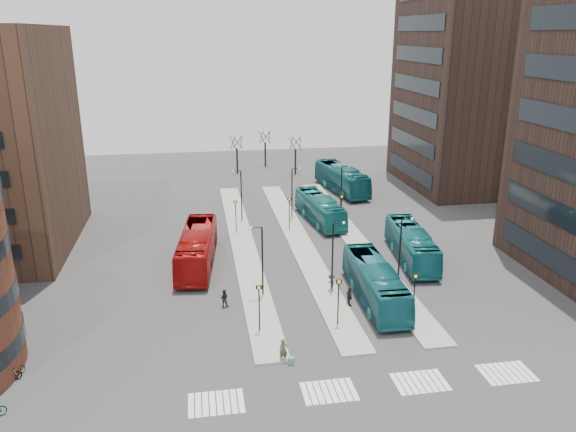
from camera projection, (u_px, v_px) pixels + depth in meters
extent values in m
plane|color=#2E2E31|center=(363.00, 432.00, 31.39)|extent=(160.00, 160.00, 0.00)
cube|color=gray|center=(243.00, 245.00, 58.85)|extent=(2.50, 45.00, 0.15)
cube|color=gray|center=(299.00, 242.00, 59.79)|extent=(2.50, 45.00, 0.15)
cube|color=gray|center=(354.00, 238.00, 60.74)|extent=(2.50, 45.00, 0.15)
cube|color=#19488D|center=(291.00, 361.00, 37.78)|extent=(0.48, 0.42, 0.51)
imported|color=#9A0C0B|center=(197.00, 248.00, 53.50)|extent=(4.34, 12.85, 3.51)
imported|color=#145B66|center=(375.00, 283.00, 46.35)|extent=(3.06, 11.79, 3.26)
imported|color=#156869|center=(320.00, 209.00, 65.89)|extent=(4.02, 11.55, 3.15)
imported|color=#15646B|center=(411.00, 244.00, 54.75)|extent=(4.03, 11.83, 3.23)
imported|color=#12535B|center=(341.00, 179.00, 78.49)|extent=(5.08, 13.30, 3.62)
imported|color=#49472C|center=(283.00, 350.00, 37.94)|extent=(0.66, 0.50, 1.66)
imported|color=black|center=(224.00, 298.00, 45.57)|extent=(0.83, 0.71, 1.50)
imported|color=black|center=(349.00, 297.00, 45.70)|extent=(0.56, 1.00, 1.62)
imported|color=black|center=(331.00, 283.00, 48.26)|extent=(0.63, 1.04, 1.57)
imported|color=gray|center=(8.00, 375.00, 35.87)|extent=(1.63, 0.76, 0.94)
imported|color=gray|center=(12.00, 369.00, 36.61)|extent=(1.64, 0.91, 0.82)
cube|color=silver|center=(191.00, 405.00, 33.64)|extent=(0.35, 2.40, 0.01)
cube|color=silver|center=(198.00, 405.00, 33.71)|extent=(0.35, 2.40, 0.01)
cube|color=silver|center=(205.00, 404.00, 33.77)|extent=(0.35, 2.40, 0.01)
cube|color=silver|center=(213.00, 403.00, 33.84)|extent=(0.35, 2.40, 0.01)
cube|color=silver|center=(220.00, 402.00, 33.91)|extent=(0.35, 2.40, 0.01)
cube|color=silver|center=(227.00, 402.00, 33.98)|extent=(0.35, 2.40, 0.01)
cube|color=silver|center=(234.00, 401.00, 34.04)|extent=(0.35, 2.40, 0.01)
cube|color=silver|center=(241.00, 400.00, 34.11)|extent=(0.35, 2.40, 0.01)
cube|color=silver|center=(305.00, 394.00, 34.74)|extent=(0.35, 2.40, 0.01)
cube|color=silver|center=(312.00, 393.00, 34.81)|extent=(0.35, 2.40, 0.01)
cube|color=silver|center=(319.00, 392.00, 34.88)|extent=(0.35, 2.40, 0.01)
cube|color=silver|center=(326.00, 392.00, 34.94)|extent=(0.35, 2.40, 0.01)
cube|color=silver|center=(332.00, 391.00, 35.01)|extent=(0.35, 2.40, 0.01)
cube|color=silver|center=(339.00, 390.00, 35.08)|extent=(0.35, 2.40, 0.01)
cube|color=silver|center=(346.00, 389.00, 35.15)|extent=(0.35, 2.40, 0.01)
cube|color=silver|center=(352.00, 389.00, 35.21)|extent=(0.35, 2.40, 0.01)
cube|color=silver|center=(398.00, 384.00, 35.69)|extent=(0.35, 2.40, 0.01)
cube|color=silver|center=(404.00, 383.00, 35.75)|extent=(0.35, 2.40, 0.01)
cube|color=silver|center=(411.00, 383.00, 35.82)|extent=(0.35, 2.40, 0.01)
cube|color=silver|center=(417.00, 382.00, 35.89)|extent=(0.35, 2.40, 0.01)
cube|color=silver|center=(423.00, 381.00, 35.96)|extent=(0.35, 2.40, 0.01)
cube|color=silver|center=(430.00, 381.00, 36.02)|extent=(0.35, 2.40, 0.01)
cube|color=silver|center=(436.00, 380.00, 36.09)|extent=(0.35, 2.40, 0.01)
cube|color=silver|center=(442.00, 379.00, 36.16)|extent=(0.35, 2.40, 0.01)
cube|color=silver|center=(485.00, 375.00, 36.63)|extent=(0.35, 2.40, 0.01)
cube|color=silver|center=(491.00, 374.00, 36.70)|extent=(0.35, 2.40, 0.01)
cube|color=silver|center=(498.00, 374.00, 36.77)|extent=(0.35, 2.40, 0.01)
cube|color=silver|center=(504.00, 373.00, 36.83)|extent=(0.35, 2.40, 0.01)
cube|color=silver|center=(510.00, 372.00, 36.90)|extent=(0.35, 2.40, 0.01)
cube|color=silver|center=(516.00, 372.00, 36.97)|extent=(0.35, 2.40, 0.01)
cube|color=silver|center=(522.00, 371.00, 37.04)|extent=(0.35, 2.40, 0.01)
cube|color=silver|center=(528.00, 371.00, 37.10)|extent=(0.35, 2.40, 0.01)
cube|color=black|center=(553.00, 258.00, 49.06)|extent=(0.12, 16.00, 2.00)
cube|color=black|center=(560.00, 215.00, 47.81)|extent=(0.12, 16.00, 2.00)
cube|color=black|center=(567.00, 169.00, 46.57)|extent=(0.12, 16.00, 2.00)
cube|color=black|center=(575.00, 121.00, 45.32)|extent=(0.12, 16.00, 2.00)
cube|color=#2E2019|center=(484.00, 80.00, 78.61)|extent=(20.00, 20.00, 30.00)
cube|color=black|center=(409.00, 169.00, 80.92)|extent=(0.12, 16.00, 2.00)
cube|color=black|center=(411.00, 142.00, 79.67)|extent=(0.12, 16.00, 2.00)
cube|color=black|center=(413.00, 114.00, 78.43)|extent=(0.12, 16.00, 2.00)
cube|color=black|center=(415.00, 84.00, 77.18)|extent=(0.12, 16.00, 2.00)
cube|color=black|center=(417.00, 54.00, 75.94)|extent=(0.12, 16.00, 2.00)
cube|color=black|center=(420.00, 23.00, 74.69)|extent=(0.12, 16.00, 2.00)
cylinder|color=black|center=(259.00, 309.00, 41.35)|extent=(0.10, 0.10, 3.50)
cube|color=black|center=(259.00, 287.00, 40.80)|extent=(0.45, 0.10, 0.30)
cube|color=yellow|center=(259.00, 288.00, 40.75)|extent=(0.20, 0.02, 0.20)
cylinder|color=black|center=(236.00, 217.00, 61.97)|extent=(0.10, 0.10, 3.50)
cube|color=black|center=(235.00, 202.00, 61.42)|extent=(0.45, 0.10, 0.30)
cube|color=yellow|center=(235.00, 202.00, 61.36)|extent=(0.20, 0.02, 0.20)
cylinder|color=black|center=(338.00, 303.00, 42.29)|extent=(0.10, 0.10, 3.50)
cube|color=black|center=(339.00, 282.00, 41.75)|extent=(0.45, 0.10, 0.30)
cube|color=yellow|center=(339.00, 282.00, 41.69)|extent=(0.20, 0.02, 0.20)
cylinder|color=black|center=(289.00, 214.00, 62.91)|extent=(0.10, 0.10, 3.50)
cube|color=black|center=(289.00, 199.00, 62.37)|extent=(0.45, 0.10, 0.30)
cube|color=yellow|center=(289.00, 199.00, 62.31)|extent=(0.20, 0.02, 0.20)
cylinder|color=black|center=(414.00, 297.00, 43.24)|extent=(0.10, 0.10, 3.50)
cube|color=black|center=(415.00, 276.00, 42.69)|extent=(0.45, 0.10, 0.30)
cube|color=yellow|center=(416.00, 276.00, 42.64)|extent=(0.20, 0.02, 0.20)
cylinder|color=black|center=(341.00, 211.00, 63.86)|extent=(0.10, 0.10, 3.50)
cube|color=black|center=(342.00, 197.00, 63.31)|extent=(0.45, 0.10, 0.30)
cube|color=yellow|center=(342.00, 197.00, 63.25)|extent=(0.20, 0.02, 0.20)
cylinder|color=black|center=(262.00, 261.00, 46.74)|extent=(0.14, 0.14, 6.00)
cylinder|color=black|center=(256.00, 228.00, 45.73)|extent=(0.90, 0.08, 0.08)
sphere|color=silver|center=(251.00, 228.00, 45.66)|extent=(0.24, 0.24, 0.24)
cylinder|color=black|center=(241.00, 196.00, 65.48)|extent=(0.14, 0.14, 6.00)
cylinder|color=black|center=(237.00, 171.00, 64.48)|extent=(0.90, 0.08, 0.08)
sphere|color=silver|center=(233.00, 171.00, 64.41)|extent=(0.24, 0.24, 0.24)
cylinder|color=black|center=(332.00, 257.00, 47.68)|extent=(0.14, 0.14, 6.00)
cylinder|color=black|center=(339.00, 223.00, 46.82)|extent=(0.90, 0.08, 0.08)
sphere|color=silver|center=(344.00, 223.00, 46.89)|extent=(0.24, 0.24, 0.24)
cylinder|color=black|center=(292.00, 193.00, 66.43)|extent=(0.14, 0.14, 6.00)
cylinder|color=black|center=(296.00, 169.00, 65.56)|extent=(0.90, 0.08, 0.08)
sphere|color=silver|center=(300.00, 168.00, 65.63)|extent=(0.24, 0.24, 0.24)
cylinder|color=black|center=(400.00, 252.00, 48.63)|extent=(0.14, 0.14, 6.00)
cylinder|color=black|center=(407.00, 219.00, 47.77)|extent=(0.90, 0.08, 0.08)
sphere|color=silver|center=(412.00, 219.00, 47.84)|extent=(0.24, 0.24, 0.24)
cylinder|color=black|center=(341.00, 191.00, 67.37)|extent=(0.14, 0.14, 6.00)
cylinder|color=black|center=(346.00, 167.00, 66.51)|extent=(0.90, 0.08, 0.08)
sphere|color=silver|center=(349.00, 167.00, 66.58)|extent=(0.24, 0.24, 0.24)
cylinder|color=black|center=(237.00, 161.00, 88.55)|extent=(0.30, 0.30, 4.00)
cylinder|color=black|center=(241.00, 143.00, 87.76)|extent=(0.10, 1.56, 1.95)
cylinder|color=black|center=(238.00, 142.00, 88.31)|extent=(1.48, 0.59, 1.97)
cylinder|color=black|center=(233.00, 142.00, 87.95)|extent=(0.90, 1.31, 1.99)
cylinder|color=black|center=(233.00, 143.00, 87.17)|extent=(0.89, 1.31, 1.99)
cylinder|color=black|center=(238.00, 143.00, 87.06)|extent=(1.48, 0.58, 1.97)
cylinder|color=black|center=(265.00, 155.00, 93.09)|extent=(0.30, 0.30, 4.00)
cylinder|color=black|center=(269.00, 137.00, 92.29)|extent=(0.10, 1.56, 1.95)
cylinder|color=black|center=(266.00, 137.00, 92.84)|extent=(1.48, 0.59, 1.97)
cylinder|color=black|center=(261.00, 137.00, 92.48)|extent=(0.90, 1.31, 1.99)
cylinder|color=black|center=(262.00, 138.00, 91.71)|extent=(0.89, 1.31, 1.99)
cylinder|color=black|center=(267.00, 138.00, 91.59)|extent=(1.48, 0.58, 1.97)
cylinder|color=black|center=(295.00, 162.00, 88.09)|extent=(0.30, 0.30, 4.00)
cylinder|color=black|center=(300.00, 143.00, 87.30)|extent=(0.10, 1.56, 1.95)
cylinder|color=black|center=(296.00, 142.00, 87.85)|extent=(1.48, 0.59, 1.97)
cylinder|color=black|center=(291.00, 143.00, 87.49)|extent=(0.90, 1.31, 1.99)
cylinder|color=black|center=(292.00, 144.00, 86.72)|extent=(0.89, 1.31, 1.99)
cylinder|color=black|center=(298.00, 144.00, 86.60)|extent=(1.48, 0.58, 1.97)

